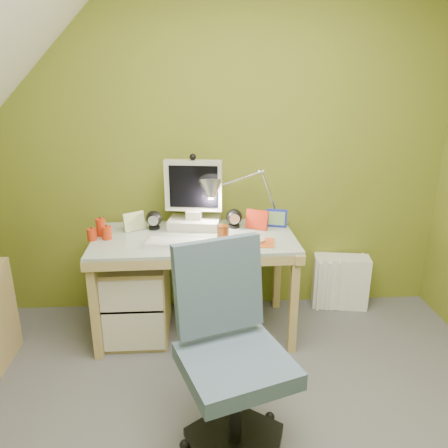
{
  "coord_description": "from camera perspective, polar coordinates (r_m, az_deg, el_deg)",
  "views": [
    {
      "loc": [
        -0.14,
        -1.41,
        1.68
      ],
      "look_at": [
        0.0,
        1.0,
        0.85
      ],
      "focal_mm": 35.0,
      "sensor_mm": 36.0,
      "label": 1
    }
  ],
  "objects": [
    {
      "name": "wall_back",
      "position": [
        3.05,
        -0.68,
        9.92
      ],
      "size": [
        3.2,
        0.01,
        2.4
      ],
      "primitive_type": "cube",
      "color": "olive",
      "rests_on": "floor"
    },
    {
      "name": "desk",
      "position": [
        2.96,
        -3.75,
        -7.89
      ],
      "size": [
        1.3,
        0.67,
        0.69
      ],
      "primitive_type": null,
      "rotation": [
        0.0,
        0.0,
        0.02
      ],
      "color": "tan",
      "rests_on": "floor"
    },
    {
      "name": "monitor",
      "position": [
        2.91,
        -3.99,
        4.24
      ],
      "size": [
        0.39,
        0.26,
        0.5
      ],
      "primitive_type": null,
      "rotation": [
        0.0,
        0.0,
        -0.14
      ],
      "color": "#B8B6A6",
      "rests_on": "desk"
    },
    {
      "name": "speaker_left",
      "position": [
        2.96,
        -9.14,
        0.55
      ],
      "size": [
        0.11,
        0.11,
        0.13
      ],
      "primitive_type": null,
      "rotation": [
        0.0,
        0.0,
        -0.07
      ],
      "color": "black",
      "rests_on": "desk"
    },
    {
      "name": "speaker_right",
      "position": [
        2.96,
        1.33,
        0.78
      ],
      "size": [
        0.12,
        0.12,
        0.13
      ],
      "primitive_type": null,
      "rotation": [
        0.0,
        0.0,
        0.09
      ],
      "color": "black",
      "rests_on": "desk"
    },
    {
      "name": "keyboard",
      "position": [
        2.68,
        -5.62,
        -2.46
      ],
      "size": [
        0.44,
        0.2,
        0.02
      ],
      "primitive_type": "cube",
      "rotation": [
        0.0,
        0.0,
        -0.17
      ],
      "color": "silver",
      "rests_on": "desk"
    },
    {
      "name": "mousepad",
      "position": [
        2.71,
        4.16,
        -2.41
      ],
      "size": [
        0.25,
        0.2,
        0.01
      ],
      "primitive_type": "cube",
      "rotation": [
        0.0,
        0.0,
        -0.16
      ],
      "color": "#C8541F",
      "rests_on": "desk"
    },
    {
      "name": "mouse",
      "position": [
        2.7,
        4.17,
        -2.06
      ],
      "size": [
        0.13,
        0.1,
        0.04
      ],
      "primitive_type": "ellipsoid",
      "rotation": [
        0.0,
        0.0,
        -0.17
      ],
      "color": "silver",
      "rests_on": "mousepad"
    },
    {
      "name": "amber_tumbler",
      "position": [
        2.73,
        -0.15,
        -1.16
      ],
      "size": [
        0.09,
        0.09,
        0.1
      ],
      "primitive_type": "cylinder",
      "rotation": [
        0.0,
        0.0,
        0.24
      ],
      "color": "#914015",
      "rests_on": "desk"
    },
    {
      "name": "candle_cluster",
      "position": [
        2.88,
        -15.95,
        -0.67
      ],
      "size": [
        0.16,
        0.14,
        0.11
      ],
      "primitive_type": null,
      "rotation": [
        0.0,
        0.0,
        0.08
      ],
      "color": "red",
      "rests_on": "desk"
    },
    {
      "name": "photo_frame_red",
      "position": [
        2.93,
        4.31,
        0.59
      ],
      "size": [
        0.15,
        0.09,
        0.13
      ],
      "primitive_type": "cube",
      "rotation": [
        0.0,
        0.0,
        -0.49
      ],
      "color": "red",
      "rests_on": "desk"
    },
    {
      "name": "photo_frame_blue",
      "position": [
        2.99,
        6.87,
        0.79
      ],
      "size": [
        0.14,
        0.06,
        0.12
      ],
      "primitive_type": "cube",
      "rotation": [
        0.0,
        0.0,
        -0.27
      ],
      "color": "#162398",
      "rests_on": "desk"
    },
    {
      "name": "photo_frame_green",
      "position": [
        2.96,
        -11.67,
        0.34
      ],
      "size": [
        0.13,
        0.09,
        0.12
      ],
      "primitive_type": "cube",
      "rotation": [
        0.0,
        0.0,
        0.55
      ],
      "color": "#B1C285",
      "rests_on": "desk"
    },
    {
      "name": "desk_lamp",
      "position": [
        2.93,
        4.85,
        5.12
      ],
      "size": [
        0.57,
        0.32,
        0.58
      ],
      "primitive_type": null,
      "rotation": [
        0.0,
        0.0,
        -0.18
      ],
      "color": "#AFB0B3",
      "rests_on": "desk"
    },
    {
      "name": "task_chair",
      "position": [
        2.03,
        1.56,
        -17.64
      ],
      "size": [
        0.66,
        0.66,
        0.94
      ],
      "primitive_type": null,
      "rotation": [
        0.0,
        0.0,
        0.34
      ],
      "color": "#41556B",
      "rests_on": "floor"
    },
    {
      "name": "radiator",
      "position": [
        3.43,
        14.94,
        -7.27
      ],
      "size": [
        0.42,
        0.22,
        0.4
      ],
      "primitive_type": "cube",
      "rotation": [
        0.0,
        0.0,
        -0.16
      ],
      "color": "white",
      "rests_on": "floor"
    }
  ]
}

